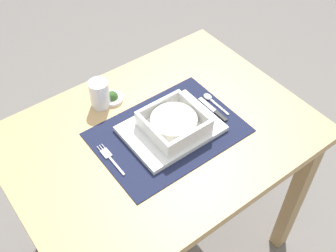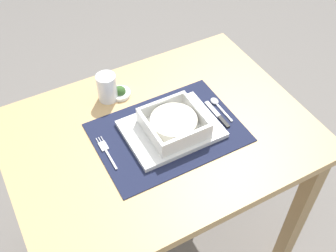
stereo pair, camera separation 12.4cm
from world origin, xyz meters
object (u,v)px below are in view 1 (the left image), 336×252
object	(u,v)px
porridge_bowl	(174,123)
condiment_saucer	(112,98)
spoon	(210,99)
fork	(109,157)
dining_table	(160,156)
butter_knife	(214,111)
drinking_glass	(100,95)

from	to	relation	value
porridge_bowl	condiment_saucer	world-z (taller)	porridge_bowl
porridge_bowl	spoon	size ratio (longest dim) A/B	1.44
porridge_bowl	spoon	distance (m)	0.19
fork	dining_table	bearing A→B (deg)	-1.64
butter_knife	porridge_bowl	bearing A→B (deg)	-179.84
fork	butter_knife	distance (m)	0.37
fork	butter_knife	xyz separation A→B (m)	(0.37, -0.04, 0.00)
dining_table	butter_knife	bearing A→B (deg)	-9.71
porridge_bowl	drinking_glass	xyz separation A→B (m)	(-0.11, 0.24, 0.00)
fork	spoon	world-z (taller)	spoon
spoon	condiment_saucer	xyz separation A→B (m)	(-0.25, 0.19, 0.00)
porridge_bowl	dining_table	bearing A→B (deg)	144.32
butter_knife	spoon	bearing A→B (deg)	66.05
spoon	drinking_glass	bearing A→B (deg)	146.33
fork	condiment_saucer	size ratio (longest dim) A/B	1.92
spoon	condiment_saucer	size ratio (longest dim) A/B	1.66
drinking_glass	condiment_saucer	bearing A→B (deg)	-5.16
porridge_bowl	condiment_saucer	bearing A→B (deg)	107.20
dining_table	fork	bearing A→B (deg)	177.90
butter_knife	drinking_glass	size ratio (longest dim) A/B	1.39
drinking_glass	porridge_bowl	bearing A→B (deg)	-64.55
spoon	butter_knife	size ratio (longest dim) A/B	0.89
spoon	butter_knife	xyz separation A→B (m)	(-0.02, -0.05, -0.00)
dining_table	butter_knife	size ratio (longest dim) A/B	7.02
spoon	condiment_saucer	world-z (taller)	condiment_saucer
fork	drinking_glass	world-z (taller)	drinking_glass
spoon	porridge_bowl	bearing A→B (deg)	-167.29
dining_table	fork	world-z (taller)	fork
dining_table	porridge_bowl	bearing A→B (deg)	-35.68
porridge_bowl	butter_knife	xyz separation A→B (m)	(0.16, -0.01, -0.04)
porridge_bowl	drinking_glass	distance (m)	0.26
dining_table	fork	size ratio (longest dim) A/B	6.82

